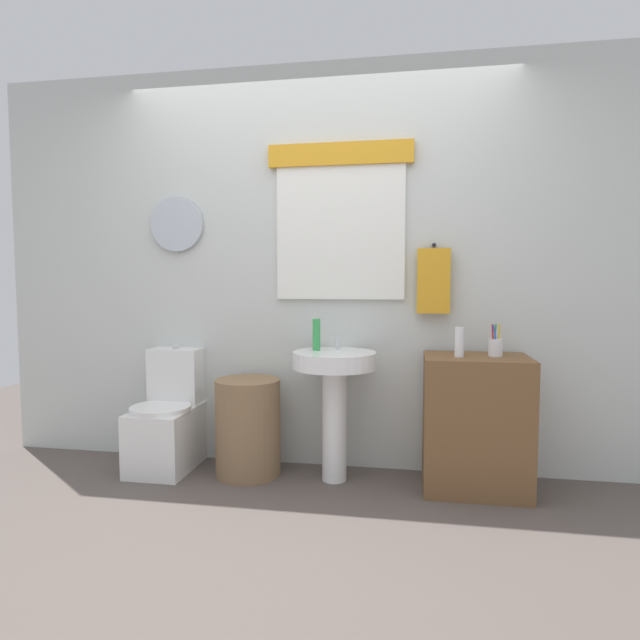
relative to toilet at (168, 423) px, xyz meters
The scene contains 10 objects.
ground_plane 1.33m from the toilet, 43.22° to the right, with size 8.00×8.00×0.00m, color #564C47.
back_wall 1.41m from the toilet, 15.46° to the left, with size 4.40×0.18×2.60m.
toilet is the anchor object (origin of this frame).
laundry_hamper 0.56m from the toilet, ahead, with size 0.41×0.41×0.61m, color #846647.
pedestal_sink 1.14m from the toilet, ahead, with size 0.51×0.51×0.79m.
faucet 1.23m from the toilet, ahead, with size 0.03×0.03×0.10m, color silver.
wooden_cabinet 1.94m from the toilet, ahead, with size 0.59×0.44×0.78m, color brown.
soap_bottle 1.15m from the toilet, ahead, with size 0.05×0.05×0.19m, color green.
lotion_bottle 1.92m from the toilet, ahead, with size 0.05×0.05×0.17m, color white.
toothbrush_cup 2.11m from the toilet, ahead, with size 0.08×0.08×0.19m.
Camera 1 is at (0.61, -2.26, 1.22)m, focal length 29.48 mm.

